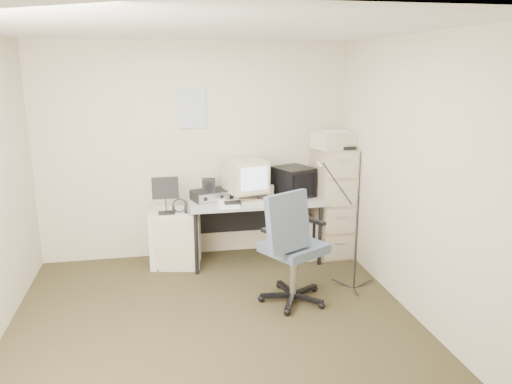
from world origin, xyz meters
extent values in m
cube|color=#302C1D|center=(0.00, 0.00, -0.01)|extent=(3.60, 3.60, 0.01)
cube|color=white|center=(0.00, 0.00, 2.50)|extent=(3.60, 3.60, 0.01)
cube|color=beige|center=(0.00, 1.80, 1.25)|extent=(3.60, 0.02, 2.50)
cube|color=beige|center=(0.00, -1.80, 1.25)|extent=(3.60, 0.02, 2.50)
cube|color=beige|center=(1.80, 0.00, 1.25)|extent=(0.02, 3.60, 2.50)
cube|color=white|center=(-0.02, 1.79, 1.75)|extent=(0.30, 0.02, 0.44)
cube|color=gray|center=(1.58, 1.48, 0.65)|extent=(0.40, 0.60, 1.30)
cube|color=#C1B598|center=(1.58, 1.43, 1.39)|extent=(0.55, 0.44, 0.19)
cube|color=#9E9E9E|center=(0.63, 1.45, 0.36)|extent=(1.50, 0.70, 0.73)
cube|color=#C1B598|center=(0.54, 1.51, 0.96)|extent=(0.52, 0.53, 0.46)
cube|color=black|center=(1.11, 1.52, 0.90)|extent=(0.50, 0.51, 0.34)
cube|color=beige|center=(0.84, 1.55, 0.80)|extent=(0.08, 0.08, 0.14)
cube|color=#C1B598|center=(0.56, 1.30, 0.74)|extent=(0.45, 0.18, 0.02)
cube|color=black|center=(0.89, 1.29, 0.75)|extent=(0.10, 0.13, 0.03)
cube|color=black|center=(0.13, 1.55, 0.79)|extent=(0.45, 0.38, 0.11)
cube|color=black|center=(0.11, 1.49, 0.91)|extent=(0.16, 0.15, 0.15)
cube|color=white|center=(0.31, 1.28, 0.74)|extent=(0.25, 0.32, 0.02)
cube|color=#C1B598|center=(1.25, 1.50, 0.23)|extent=(0.37, 0.54, 0.46)
cube|color=slate|center=(0.79, 0.33, 0.57)|extent=(0.90, 0.90, 1.14)
cube|color=silver|center=(-0.28, 1.46, 0.32)|extent=(0.60, 0.51, 0.65)
cube|color=black|center=(-0.37, 1.36, 0.86)|extent=(0.30, 0.18, 0.42)
torus|color=black|center=(-0.23, 1.34, 0.71)|extent=(0.21, 0.21, 0.03)
cylinder|color=black|center=(1.48, 0.47, 0.64)|extent=(0.02, 0.02, 1.27)
camera|label=1|loc=(-0.42, -3.97, 2.23)|focal=35.00mm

